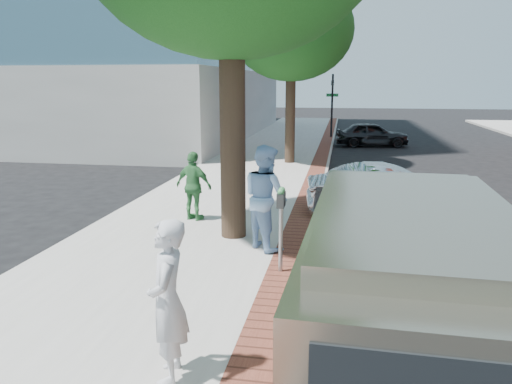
% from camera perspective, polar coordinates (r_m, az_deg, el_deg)
% --- Properties ---
extents(ground, '(120.00, 120.00, 0.00)m').
position_cam_1_polar(ground, '(8.82, -1.39, -9.75)').
color(ground, black).
rests_on(ground, ground).
extents(sidewalk, '(5.00, 60.00, 0.15)m').
position_cam_1_polar(sidewalk, '(16.63, -1.06, 1.14)').
color(sidewalk, '#9E9991').
rests_on(sidewalk, ground).
extents(brick_strip, '(0.60, 60.00, 0.01)m').
position_cam_1_polar(brick_strip, '(16.35, 6.53, 1.15)').
color(brick_strip, brown).
rests_on(brick_strip, sidewalk).
extents(curb, '(0.10, 60.00, 0.15)m').
position_cam_1_polar(curb, '(16.35, 7.75, 0.83)').
color(curb, gray).
rests_on(curb, ground).
extents(office_base, '(18.20, 22.20, 4.00)m').
position_cam_1_polar(office_base, '(33.41, -16.26, 9.66)').
color(office_base, gray).
rests_on(office_base, ground).
extents(signal_near, '(0.70, 0.15, 3.80)m').
position_cam_1_polar(signal_near, '(30.04, 8.70, 10.23)').
color(signal_near, black).
rests_on(signal_near, ground).
extents(tree_far, '(4.80, 4.80, 7.14)m').
position_cam_1_polar(tree_far, '(20.22, 4.07, 17.98)').
color(tree_far, black).
rests_on(tree_far, sidewalk).
extents(parking_meter, '(0.12, 0.32, 1.47)m').
position_cam_1_polar(parking_meter, '(8.36, 2.88, -2.32)').
color(parking_meter, gray).
rests_on(parking_meter, sidewalk).
extents(person_gray, '(0.55, 0.73, 1.80)m').
position_cam_1_polar(person_gray, '(5.52, -10.08, -12.18)').
color(person_gray, silver).
rests_on(person_gray, sidewalk).
extents(person_officer, '(1.24, 1.25, 2.03)m').
position_cam_1_polar(person_officer, '(9.62, 1.10, -0.58)').
color(person_officer, '#97BFEA').
rests_on(person_officer, sidewalk).
extents(person_green, '(1.03, 0.67, 1.62)m').
position_cam_1_polar(person_green, '(11.73, -7.12, 0.68)').
color(person_green, '#3A8144').
rests_on(person_green, sidewalk).
extents(sedan_silver, '(4.18, 1.82, 1.34)m').
position_cam_1_polar(sedan_silver, '(12.71, 15.07, -0.10)').
color(sedan_silver, silver).
rests_on(sedan_silver, ground).
extents(bg_car, '(3.94, 1.98, 1.29)m').
position_cam_1_polar(bg_car, '(27.25, 13.10, 6.45)').
color(bg_car, black).
rests_on(bg_car, ground).
extents(van, '(2.35, 5.73, 2.08)m').
position_cam_1_polar(van, '(6.17, 16.87, -8.92)').
color(van, gray).
rests_on(van, ground).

